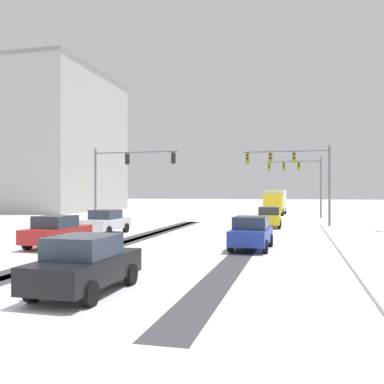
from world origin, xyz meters
TOP-DOWN VIEW (x-y plane):
  - wheel_track_left_lane at (4.64, 14.29)m, footprint 1.09×31.44m
  - wheel_track_right_lane at (-2.57, 14.29)m, footprint 1.19×31.44m
  - wheel_track_center at (-2.02, 14.29)m, footprint 1.03×31.44m
  - sidewalk_kerb_right at (11.01, 12.86)m, footprint 4.00×31.44m
  - traffic_signal_far_right at (7.31, 38.73)m, footprint 5.83×0.62m
  - traffic_signal_near_left at (-7.01, 24.55)m, footprint 7.43×0.46m
  - traffic_signal_near_right at (6.86, 26.57)m, footprint 6.91×0.39m
  - car_yellow_cab_lead at (4.99, 25.23)m, footprint 1.89×4.13m
  - car_white_second at (-5.29, 17.49)m, footprint 2.02×4.19m
  - car_blue_third at (4.92, 12.12)m, footprint 1.94×4.15m
  - car_red_fourth at (-4.72, 10.49)m, footprint 1.95×4.16m
  - car_black_fifth at (1.35, 1.96)m, footprint 1.89×4.13m
  - box_truck_delivery at (4.57, 43.95)m, footprint 2.52×7.48m
  - office_building_far_left_block at (-31.65, 48.14)m, footprint 22.21×21.45m

SIDE VIEW (x-z plane):
  - wheel_track_left_lane at x=4.64m, z-range 0.00..0.01m
  - wheel_track_right_lane at x=-2.57m, z-range 0.00..0.01m
  - wheel_track_center at x=-2.02m, z-range 0.00..0.01m
  - sidewalk_kerb_right at x=11.01m, z-range 0.00..0.12m
  - car_yellow_cab_lead at x=4.99m, z-range 0.01..1.63m
  - car_white_second at x=-5.29m, z-range 0.01..1.63m
  - car_blue_third at x=4.92m, z-range 0.01..1.63m
  - car_red_fourth at x=-4.72m, z-range 0.01..1.63m
  - car_black_fifth at x=1.35m, z-range 0.01..1.63m
  - box_truck_delivery at x=4.57m, z-range 0.12..3.14m
  - traffic_signal_near_left at x=-7.01m, z-range 1.45..7.95m
  - traffic_signal_far_right at x=7.31m, z-range 1.53..8.03m
  - traffic_signal_near_right at x=6.86m, z-range 1.57..8.07m
  - office_building_far_left_block at x=-31.65m, z-range 0.01..20.52m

